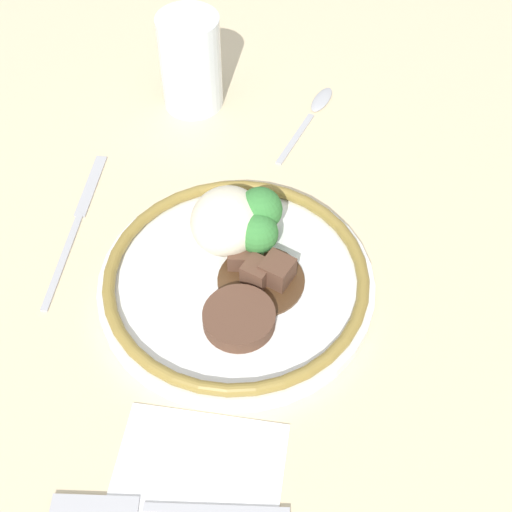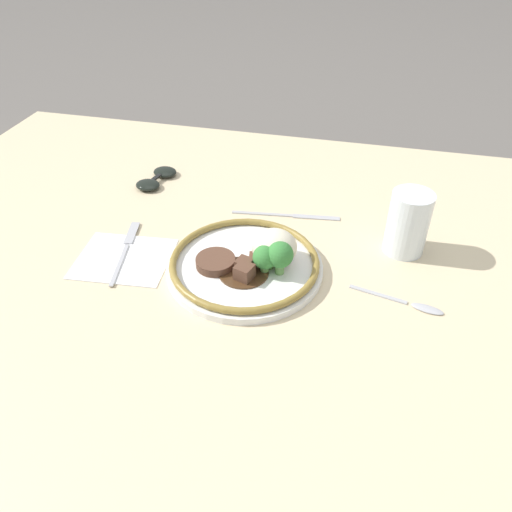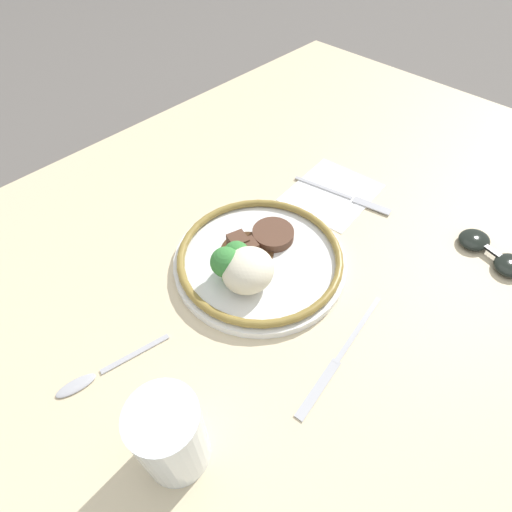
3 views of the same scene
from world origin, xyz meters
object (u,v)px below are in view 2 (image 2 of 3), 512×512
object	(u,v)px
knife	(290,216)
spoon	(415,305)
juice_glass	(408,225)
plate	(250,261)
fork	(127,246)
sunglasses	(157,178)

from	to	relation	value
knife	spoon	xyz separation A→B (m)	(0.24, -0.21, 0.00)
juice_glass	spoon	xyz separation A→B (m)	(0.02, -0.15, -0.05)
spoon	juice_glass	bearing A→B (deg)	110.26
juice_glass	plate	bearing A→B (deg)	-154.25
juice_glass	fork	size ratio (longest dim) A/B	0.62
fork	knife	distance (m)	0.32
knife	spoon	distance (m)	0.31
plate	juice_glass	xyz separation A→B (m)	(0.25, 0.12, 0.03)
fork	sunglasses	distance (m)	0.24
spoon	sunglasses	xyz separation A→B (m)	(-0.54, 0.28, 0.01)
sunglasses	plate	bearing A→B (deg)	-30.09
fork	knife	world-z (taller)	fork
knife	sunglasses	size ratio (longest dim) A/B	1.78
plate	fork	distance (m)	0.23
juice_glass	sunglasses	distance (m)	0.54
juice_glass	spoon	distance (m)	0.16
knife	sunglasses	world-z (taller)	sunglasses
plate	fork	xyz separation A→B (m)	(-0.23, 0.01, -0.02)
juice_glass	sunglasses	bearing A→B (deg)	166.09
fork	spoon	xyz separation A→B (m)	(0.50, -0.04, -0.00)
knife	sunglasses	xyz separation A→B (m)	(-0.31, 0.07, 0.01)
plate	spoon	bearing A→B (deg)	-5.35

